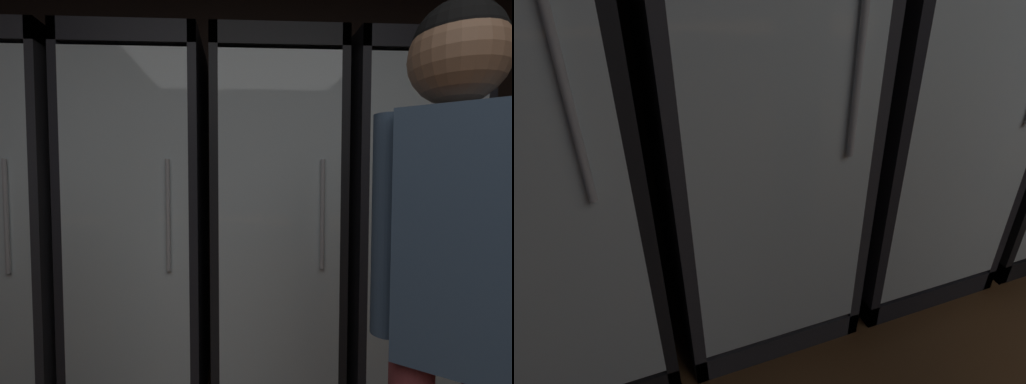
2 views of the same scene
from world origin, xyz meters
TOP-DOWN VIEW (x-y plane):
  - wall_back at (0.00, 3.03)m, footprint 6.00×0.06m
  - cooler_left at (-1.30, 2.73)m, footprint 0.64×0.61m
  - cooler_center at (-0.61, 2.73)m, footprint 0.64×0.61m
  - cooler_right at (0.09, 2.73)m, footprint 0.64×0.61m
  - cooler_far_right at (0.78, 2.73)m, footprint 0.64×0.61m
  - shopper_near at (0.39, 1.61)m, footprint 0.31×0.27m

SIDE VIEW (x-z plane):
  - cooler_far_right at x=0.78m, z-range -0.03..1.89m
  - cooler_right at x=0.09m, z-range -0.02..1.90m
  - cooler_center at x=-0.61m, z-range -0.02..1.90m
  - cooler_left at x=-1.30m, z-range -0.02..1.90m
  - shopper_near at x=0.39m, z-range 0.20..1.82m
  - wall_back at x=0.00m, z-range 0.00..2.80m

